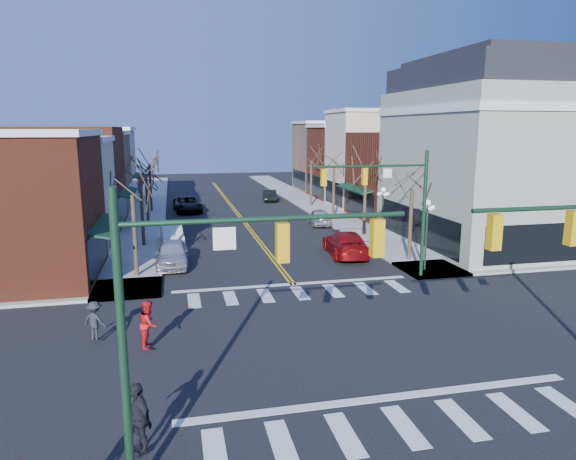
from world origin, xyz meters
TOP-DOWN VIEW (x-y plane):
  - ground at (0.00, 0.00)m, footprint 160.00×160.00m
  - sidewalk_left at (-8.75, 20.00)m, footprint 3.50×70.00m
  - sidewalk_right at (8.75, 20.00)m, footprint 3.50×70.00m
  - bldg_left_stucco_a at (-15.50, 19.50)m, footprint 10.00×7.00m
  - bldg_left_brick_b at (-15.50, 27.50)m, footprint 10.00×9.00m
  - bldg_left_tan at (-15.50, 35.75)m, footprint 10.00×7.50m
  - bldg_left_stucco_b at (-15.50, 43.50)m, footprint 10.00×8.00m
  - bldg_right_brick_a at (15.50, 25.75)m, footprint 10.00×8.50m
  - bldg_right_stucco at (15.50, 33.50)m, footprint 10.00×7.00m
  - bldg_right_brick_b at (15.50, 41.00)m, footprint 10.00×8.00m
  - bldg_right_tan at (15.50, 49.00)m, footprint 10.00×8.00m
  - victorian_corner at (16.50, 14.50)m, footprint 12.25×14.25m
  - traffic_mast_near_left at (-5.55, -7.40)m, footprint 6.60×0.28m
  - traffic_mast_far_right at (5.55, 7.40)m, footprint 6.60×0.28m
  - lamppost_corner at (8.20, 8.50)m, footprint 0.36×0.36m
  - lamppost_midblock at (8.20, 15.00)m, footprint 0.36×0.36m
  - tree_left_a at (-8.40, 11.00)m, footprint 0.24×0.24m
  - tree_left_b at (-8.40, 19.00)m, footprint 0.24×0.24m
  - tree_left_c at (-8.40, 27.00)m, footprint 0.24×0.24m
  - tree_left_d at (-8.40, 35.00)m, footprint 0.24×0.24m
  - tree_right_a at (8.40, 11.00)m, footprint 0.24×0.24m
  - tree_right_b at (8.40, 19.00)m, footprint 0.24×0.24m
  - tree_right_c at (8.40, 27.00)m, footprint 0.24×0.24m
  - tree_right_d at (8.40, 35.00)m, footprint 0.24×0.24m
  - car_left_near at (-6.40, 13.06)m, footprint 2.01×4.79m
  - car_left_mid at (-6.40, 19.26)m, footprint 1.80×4.32m
  - car_left_far at (-4.80, 34.36)m, footprint 3.04×5.79m
  - car_right_near at (4.90, 13.31)m, footprint 2.87×5.89m
  - car_right_mid at (6.27, 24.35)m, footprint 2.29×4.49m
  - car_right_far at (4.80, 40.27)m, footprint 1.85×4.22m
  - pedestrian_red_b at (-7.30, 0.72)m, footprint 0.82×0.99m
  - pedestrian_dark_a at (-7.30, -5.96)m, footprint 1.02×1.19m
  - pedestrian_dark_b at (-9.40, 1.89)m, footprint 1.17×1.03m

SIDE VIEW (x-z plane):
  - ground at x=0.00m, z-range 0.00..0.00m
  - sidewalk_left at x=-8.75m, z-range 0.00..0.15m
  - sidewalk_right at x=8.75m, z-range 0.00..0.15m
  - car_right_far at x=4.80m, z-range 0.00..1.35m
  - car_left_mid at x=-6.40m, z-range 0.00..1.39m
  - car_right_mid at x=6.27m, z-range 0.00..1.46m
  - car_left_far at x=-4.80m, z-range 0.00..1.56m
  - car_left_near at x=-6.40m, z-range 0.00..1.62m
  - car_right_near at x=4.90m, z-range 0.00..1.65m
  - pedestrian_dark_b at x=-9.40m, z-range 0.15..1.72m
  - pedestrian_red_b at x=-7.30m, z-range 0.15..2.00m
  - pedestrian_dark_a at x=-7.30m, z-range 0.15..2.07m
  - tree_left_c at x=-8.40m, z-range 0.00..4.55m
  - tree_right_a at x=8.40m, z-range 0.00..4.62m
  - tree_left_a at x=-8.40m, z-range 0.00..4.76m
  - tree_right_c at x=8.40m, z-range 0.00..4.83m
  - tree_left_d at x=-8.40m, z-range 0.00..4.90m
  - tree_right_d at x=8.40m, z-range 0.00..4.97m
  - tree_left_b at x=-8.40m, z-range 0.00..5.04m
  - tree_right_b at x=8.40m, z-range 0.00..5.18m
  - lamppost_corner at x=8.20m, z-range 0.80..5.13m
  - lamppost_midblock at x=8.20m, z-range 0.80..5.13m
  - bldg_left_stucco_a at x=-15.50m, z-range 0.00..7.50m
  - bldg_left_tan at x=-15.50m, z-range 0.00..7.80m
  - bldg_right_brick_a at x=15.50m, z-range 0.00..8.00m
  - bldg_left_stucco_b at x=-15.50m, z-range 0.00..8.20m
  - bldg_left_brick_b at x=-15.50m, z-range 0.00..8.50m
  - bldg_right_brick_b at x=15.50m, z-range 0.00..8.50m
  - bldg_right_tan at x=15.50m, z-range 0.00..9.00m
  - traffic_mast_near_left at x=-5.55m, z-range 1.11..8.31m
  - traffic_mast_far_right at x=5.55m, z-range 1.11..8.31m
  - bldg_right_stucco at x=15.50m, z-range 0.00..10.00m
  - victorian_corner at x=16.50m, z-range 0.01..13.31m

